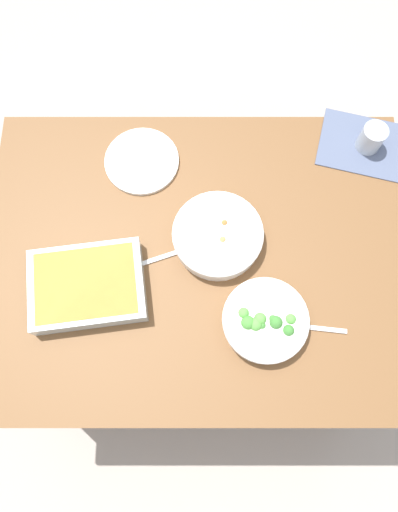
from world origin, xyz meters
TOP-DOWN VIEW (x-y plane):
  - ground_plane at (0.00, 0.00)m, footprint 6.00×6.00m
  - dining_table at (0.00, 0.00)m, footprint 1.20×0.90m
  - placemat at (0.50, 0.35)m, footprint 0.32×0.26m
  - stew_bowl at (0.05, 0.05)m, footprint 0.25×0.25m
  - broccoli_bowl at (0.17, -0.19)m, footprint 0.23×0.23m
  - baking_dish at (-0.30, -0.09)m, footprint 0.33×0.26m
  - drink_cup at (0.50, 0.35)m, footprint 0.07×0.07m
  - side_plate at (-0.17, 0.29)m, footprint 0.22×0.22m
  - spoon_by_stew at (-0.05, 0.01)m, footprint 0.17×0.08m
  - spoon_by_broccoli at (0.28, -0.20)m, footprint 0.18×0.04m

SIDE VIEW (x-z plane):
  - ground_plane at x=0.00m, z-range 0.00..0.00m
  - dining_table at x=0.00m, z-range 0.28..1.02m
  - placemat at x=0.50m, z-range 0.74..0.74m
  - spoon_by_stew at x=-0.05m, z-range 0.74..0.75m
  - spoon_by_broccoli at x=0.28m, z-range 0.74..0.75m
  - side_plate at x=-0.17m, z-range 0.74..0.75m
  - broccoli_bowl at x=0.17m, z-range 0.74..0.80m
  - stew_bowl at x=0.05m, z-range 0.74..0.80m
  - baking_dish at x=-0.30m, z-range 0.74..0.80m
  - drink_cup at x=0.50m, z-range 0.74..0.82m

